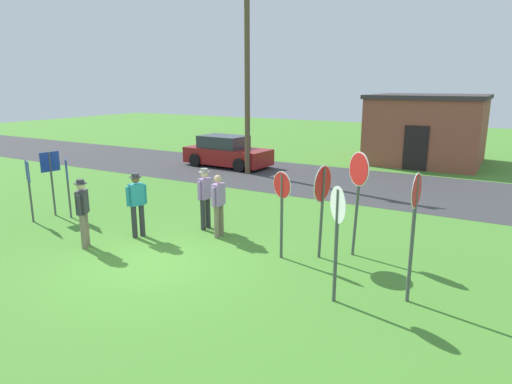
# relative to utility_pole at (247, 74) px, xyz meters

# --- Properties ---
(ground_plane) EXTENTS (80.00, 80.00, 0.00)m
(ground_plane) POSITION_rel_utility_pole_xyz_m (3.56, -10.14, -4.39)
(ground_plane) COLOR #47842D
(street_asphalt) EXTENTS (60.00, 6.40, 0.01)m
(street_asphalt) POSITION_rel_utility_pole_xyz_m (3.56, 0.33, -4.39)
(street_asphalt) COLOR #38383A
(street_asphalt) RESTS_ON ground
(building_background) EXTENTS (5.51, 5.48, 3.47)m
(building_background) POSITION_rel_utility_pole_xyz_m (6.44, 7.27, -2.65)
(building_background) COLOR brown
(building_background) RESTS_ON ground
(utility_pole) EXTENTS (1.80, 0.24, 8.42)m
(utility_pole) POSITION_rel_utility_pole_xyz_m (0.00, 0.00, 0.00)
(utility_pole) COLOR brown
(utility_pole) RESTS_ON ground
(parked_car_on_street) EXTENTS (4.38, 2.17, 1.51)m
(parked_car_on_street) POSITION_rel_utility_pole_xyz_m (-1.85, 1.06, -3.71)
(parked_car_on_street) COLOR maroon
(parked_car_on_street) RESTS_ON ground
(stop_sign_leaning_left) EXTENTS (0.14, 0.87, 2.22)m
(stop_sign_leaning_left) POSITION_rel_utility_pole_xyz_m (6.79, -7.90, -2.86)
(stop_sign_leaning_left) COLOR #474C4C
(stop_sign_leaning_left) RESTS_ON ground
(stop_sign_tallest) EXTENTS (0.48, 0.50, 2.23)m
(stop_sign_tallest) POSITION_rel_utility_pole_xyz_m (7.84, -9.80, -2.89)
(stop_sign_tallest) COLOR #474C4C
(stop_sign_tallest) RESTS_ON ground
(stop_sign_rear_right) EXTENTS (0.58, 0.29, 2.08)m
(stop_sign_rear_right) POSITION_rel_utility_pole_xyz_m (5.99, -8.36, -3.00)
(stop_sign_rear_right) COLOR #474C4C
(stop_sign_rear_right) RESTS_ON ground
(stop_sign_far_back) EXTENTS (0.07, 0.65, 2.47)m
(stop_sign_far_back) POSITION_rel_utility_pole_xyz_m (9.05, -9.12, -2.74)
(stop_sign_far_back) COLOR #474C4C
(stop_sign_far_back) RESTS_ON ground
(stop_sign_nearest) EXTENTS (0.65, 0.55, 2.49)m
(stop_sign_nearest) POSITION_rel_utility_pole_xyz_m (7.42, -7.29, -2.68)
(stop_sign_nearest) COLOR #474C4C
(stop_sign_nearest) RESTS_ON ground
(person_holding_notes) EXTENTS (0.34, 0.54, 1.74)m
(person_holding_notes) POSITION_rel_utility_pole_xyz_m (2.01, -8.95, -3.41)
(person_holding_notes) COLOR #2D2D33
(person_holding_notes) RESTS_ON ground
(person_on_left) EXTENTS (0.31, 0.57, 1.74)m
(person_on_left) POSITION_rel_utility_pole_xyz_m (3.16, -7.50, -3.41)
(person_on_left) COLOR #2D2D33
(person_on_left) RESTS_ON ground
(person_near_signs) EXTENTS (0.23, 0.57, 1.69)m
(person_near_signs) POSITION_rel_utility_pole_xyz_m (3.86, -7.86, -3.44)
(person_near_signs) COLOR #7A6B56
(person_near_signs) RESTS_ON ground
(person_in_dark_shirt) EXTENTS (0.38, 0.49, 1.74)m
(person_in_dark_shirt) POSITION_rel_utility_pole_xyz_m (1.41, -10.19, -3.41)
(person_in_dark_shirt) COLOR #7A6B56
(person_in_dark_shirt) RESTS_ON ground
(info_panel_leftmost) EXTENTS (0.12, 0.60, 1.99)m
(info_panel_leftmost) POSITION_rel_utility_pole_xyz_m (-1.71, -8.78, -3.02)
(info_panel_leftmost) COLOR #4C4C51
(info_panel_leftmost) RESTS_ON ground
(info_panel_middle) EXTENTS (0.51, 0.35, 1.81)m
(info_panel_middle) POSITION_rel_utility_pole_xyz_m (-1.08, -8.69, -3.14)
(info_panel_middle) COLOR #4C4C51
(info_panel_middle) RESTS_ON ground
(info_panel_rightmost) EXTENTS (0.55, 0.28, 1.84)m
(info_panel_rightmost) POSITION_rel_utility_pole_xyz_m (-1.69, -9.54, -3.12)
(info_panel_rightmost) COLOR #4C4C51
(info_panel_rightmost) RESTS_ON ground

